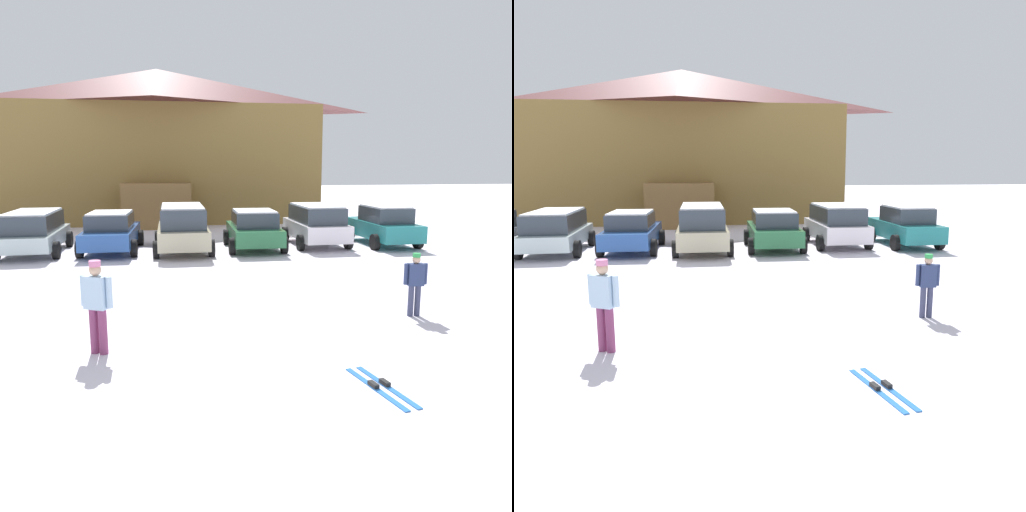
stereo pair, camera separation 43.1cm
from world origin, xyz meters
The scene contains 11 objects.
ground centered at (0.00, 0.00, 0.00)m, with size 160.00×160.00×0.00m, color silver.
ski_lodge centered at (-1.20, 27.43, 4.59)m, with size 19.54×10.97×9.07m.
parked_silver_wagon centered at (-6.07, 15.23, 0.88)m, with size 2.24×4.57×1.61m.
parked_blue_hatchback centered at (-3.25, 15.11, 0.79)m, with size 2.34×4.55×1.55m.
parked_beige_suv centered at (-0.54, 14.65, 0.96)m, with size 2.31×4.73×1.80m.
parked_green_coupe centered at (2.27, 14.64, 0.80)m, with size 2.37×4.17×1.57m.
parked_white_suv centered at (5.00, 15.09, 0.91)m, with size 2.25×4.12×1.70m.
parked_teal_hatchback centered at (7.83, 14.66, 0.84)m, with size 2.10×4.30×1.66m.
skier_teen_in_navy_coat centered at (3.96, 5.00, 0.79)m, with size 0.52×0.24×1.41m.
skier_adult_in_blue_parka centered at (-2.60, 4.04, 0.94)m, with size 0.56×0.40×1.67m.
pair_of_skis centered at (1.65, 1.75, 0.02)m, with size 0.54×1.56×0.08m.
Camera 1 is at (-1.55, -4.72, 3.25)m, focal length 35.00 mm.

